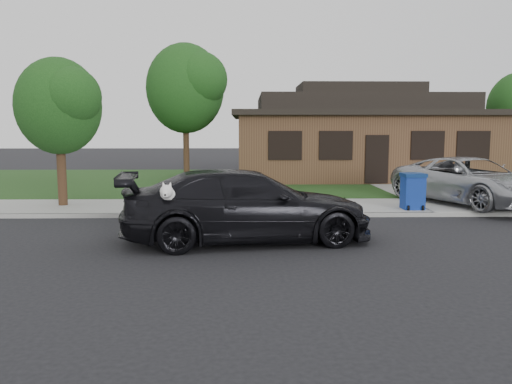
{
  "coord_description": "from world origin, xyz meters",
  "views": [
    {
      "loc": [
        -1.69,
        -10.58,
        2.47
      ],
      "look_at": [
        -1.47,
        0.5,
        1.1
      ],
      "focal_mm": 35.0,
      "sensor_mm": 36.0,
      "label": 1
    }
  ],
  "objects": [
    {
      "name": "ground",
      "position": [
        0.0,
        0.0,
        0.0
      ],
      "size": [
        120.0,
        120.0,
        0.0
      ],
      "primitive_type": "plane",
      "color": "black",
      "rests_on": "ground"
    },
    {
      "name": "sidewalk",
      "position": [
        0.0,
        5.0,
        0.06
      ],
      "size": [
        60.0,
        3.0,
        0.12
      ],
      "primitive_type": "cube",
      "color": "gray",
      "rests_on": "ground"
    },
    {
      "name": "curb",
      "position": [
        0.0,
        3.5,
        0.06
      ],
      "size": [
        60.0,
        0.12,
        0.12
      ],
      "primitive_type": "cube",
      "color": "gray",
      "rests_on": "ground"
    },
    {
      "name": "lawn",
      "position": [
        0.0,
        13.0,
        0.07
      ],
      "size": [
        60.0,
        13.0,
        0.13
      ],
      "primitive_type": "cube",
      "color": "#193814",
      "rests_on": "ground"
    },
    {
      "name": "driveway",
      "position": [
        6.0,
        10.0,
        0.07
      ],
      "size": [
        4.5,
        13.0,
        0.14
      ],
      "primitive_type": "cube",
      "color": "gray",
      "rests_on": "ground"
    },
    {
      "name": "sedan",
      "position": [
        -1.67,
        0.39,
        0.81
      ],
      "size": [
        5.83,
        3.08,
        1.61
      ],
      "rotation": [
        0.0,
        0.0,
        1.72
      ],
      "color": "black",
      "rests_on": "ground"
    },
    {
      "name": "minivan",
      "position": [
        5.47,
        5.1,
        0.88
      ],
      "size": [
        4.3,
        5.87,
        1.48
      ],
      "primitive_type": "imported",
      "rotation": [
        0.0,
        0.0,
        0.39
      ],
      "color": "#A1A3A7",
      "rests_on": "driveway"
    },
    {
      "name": "recycling_bin",
      "position": [
        3.32,
        4.19,
        0.67
      ],
      "size": [
        0.65,
        0.7,
        1.08
      ],
      "rotation": [
        0.0,
        0.0,
        0.01
      ],
      "color": "navy",
      "rests_on": "sidewalk"
    },
    {
      "name": "house",
      "position": [
        4.0,
        15.0,
        2.13
      ],
      "size": [
        12.6,
        8.6,
        4.65
      ],
      "color": "#422B1C",
      "rests_on": "ground"
    },
    {
      "name": "tree_0",
      "position": [
        -4.34,
        12.88,
        4.48
      ],
      "size": [
        3.78,
        3.6,
        6.34
      ],
      "color": "#332114",
      "rests_on": "ground"
    },
    {
      "name": "tree_2",
      "position": [
        -7.38,
        5.11,
        3.27
      ],
      "size": [
        2.73,
        2.6,
        4.59
      ],
      "color": "#332114",
      "rests_on": "ground"
    }
  ]
}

